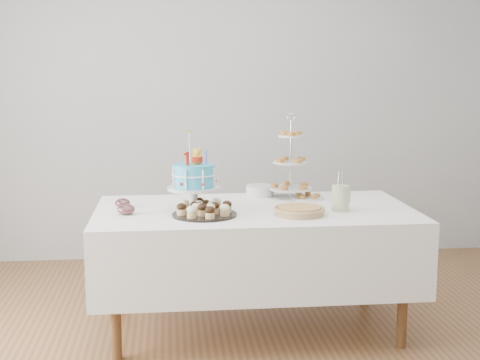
{
  "coord_description": "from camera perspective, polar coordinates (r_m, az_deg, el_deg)",
  "views": [
    {
      "loc": [
        -0.51,
        -3.64,
        1.6
      ],
      "look_at": [
        -0.09,
        0.3,
        0.95
      ],
      "focal_mm": 50.0,
      "sensor_mm": 36.0,
      "label": 1
    }
  ],
  "objects": [
    {
      "name": "table",
      "position": [
        4.11,
        1.22,
        -5.53
      ],
      "size": [
        1.92,
        1.02,
        0.77
      ],
      "color": "white",
      "rests_on": "floor"
    },
    {
      "name": "walls",
      "position": [
        3.69,
        1.86,
        5.47
      ],
      "size": [
        5.04,
        4.04,
        2.7
      ],
      "color": "#A1A3A6",
      "rests_on": "floor"
    },
    {
      "name": "jam_bowl_a",
      "position": [
        3.94,
        -9.69,
        -2.51
      ],
      "size": [
        0.1,
        0.1,
        0.06
      ],
      "color": "silver",
      "rests_on": "table"
    },
    {
      "name": "pastry_plate",
      "position": [
        4.38,
        5.83,
        -1.43
      ],
      "size": [
        0.21,
        0.21,
        0.03
      ],
      "color": "silver",
      "rests_on": "table"
    },
    {
      "name": "birthday_cake",
      "position": [
        3.97,
        -3.95,
        -0.81
      ],
      "size": [
        0.31,
        0.31,
        0.48
      ],
      "rotation": [
        0.0,
        0.0,
        0.39
      ],
      "color": "silver",
      "rests_on": "table"
    },
    {
      "name": "utensil_pitcher",
      "position": [
        4.02,
        8.57,
        -1.44
      ],
      "size": [
        0.11,
        0.1,
        0.23
      ],
      "rotation": [
        0.0,
        0.0,
        -0.07
      ],
      "color": "silver",
      "rests_on": "table"
    },
    {
      "name": "cupcake_tray",
      "position": [
        3.86,
        -3.05,
        -2.45
      ],
      "size": [
        0.37,
        0.37,
        0.09
      ],
      "color": "black",
      "rests_on": "table"
    },
    {
      "name": "floor",
      "position": [
        4.01,
        1.76,
        -14.15
      ],
      "size": [
        5.0,
        5.0,
        0.0
      ],
      "primitive_type": "plane",
      "color": "brown",
      "rests_on": "ground"
    },
    {
      "name": "tiered_stand",
      "position": [
        4.38,
        4.36,
        1.48
      ],
      "size": [
        0.28,
        0.28,
        0.55
      ],
      "color": "silver",
      "rests_on": "table"
    },
    {
      "name": "jam_bowl_b",
      "position": [
        4.15,
        -9.98,
        -1.95
      ],
      "size": [
        0.09,
        0.09,
        0.06
      ],
      "color": "silver",
      "rests_on": "table"
    },
    {
      "name": "pie",
      "position": [
        3.89,
        5.09,
        -2.58
      ],
      "size": [
        0.3,
        0.3,
        0.05
      ],
      "color": "tan",
      "rests_on": "table"
    },
    {
      "name": "plate_stack",
      "position": [
        4.46,
        1.72,
        -0.91
      ],
      "size": [
        0.18,
        0.18,
        0.07
      ],
      "color": "silver",
      "rests_on": "table"
    }
  ]
}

